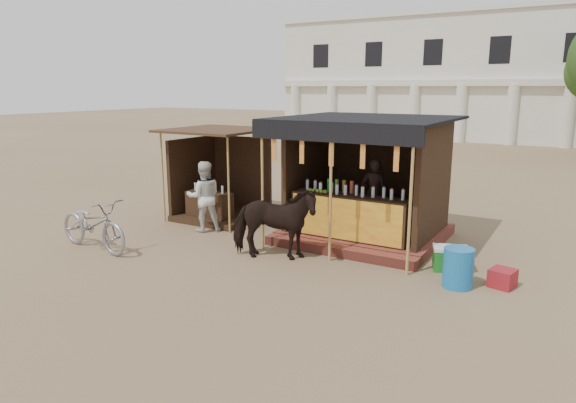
{
  "coord_description": "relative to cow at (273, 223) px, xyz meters",
  "views": [
    {
      "loc": [
        5.29,
        -7.35,
        3.42
      ],
      "look_at": [
        0.0,
        1.6,
        1.1
      ],
      "focal_mm": 32.0,
      "sensor_mm": 36.0,
      "label": 1
    }
  ],
  "objects": [
    {
      "name": "cow",
      "position": [
        0.0,
        0.0,
        0.0
      ],
      "size": [
        1.96,
        1.4,
        1.51
      ],
      "primitive_type": "imported",
      "rotation": [
        0.0,
        0.0,
        1.94
      ],
      "color": "black",
      "rests_on": "ground"
    },
    {
      "name": "secondary_stall",
      "position": [
        -3.15,
        2.18,
        0.1
      ],
      "size": [
        2.4,
        2.4,
        2.38
      ],
      "color": "#372414",
      "rests_on": "ground"
    },
    {
      "name": "ground",
      "position": [
        0.02,
        -1.06,
        -0.75
      ],
      "size": [
        120.0,
        120.0,
        0.0
      ],
      "primitive_type": "plane",
      "color": "#846B4C",
      "rests_on": "ground"
    },
    {
      "name": "cooler",
      "position": [
        3.24,
        1.17,
        -0.52
      ],
      "size": [
        0.75,
        0.63,
        0.46
      ],
      "color": "#197221",
      "rests_on": "ground"
    },
    {
      "name": "background_building",
      "position": [
        -1.98,
        28.89,
        3.23
      ],
      "size": [
        26.0,
        7.45,
        8.18
      ],
      "color": "silver",
      "rests_on": "ground"
    },
    {
      "name": "motorbike",
      "position": [
        -3.66,
        -1.42,
        -0.19
      ],
      "size": [
        2.21,
        0.93,
        1.13
      ],
      "primitive_type": "imported",
      "rotation": [
        0.0,
        0.0,
        1.48
      ],
      "color": "gray",
      "rests_on": "ground"
    },
    {
      "name": "blue_barrel",
      "position": [
        3.56,
        0.38,
        -0.4
      ],
      "size": [
        0.52,
        0.52,
        0.7
      ],
      "primitive_type": "cylinder",
      "rotation": [
        0.0,
        0.0,
        -0.01
      ],
      "color": "#1667AA",
      "rests_on": "ground"
    },
    {
      "name": "main_stall",
      "position": [
        1.02,
        2.3,
        0.27
      ],
      "size": [
        3.6,
        3.61,
        2.78
      ],
      "color": "brown",
      "rests_on": "ground"
    },
    {
      "name": "red_crate",
      "position": [
        4.24,
        0.78,
        -0.59
      ],
      "size": [
        0.48,
        0.49,
        0.32
      ],
      "primitive_type": "cube",
      "rotation": [
        0.0,
        0.0,
        -0.23
      ],
      "color": "maroon",
      "rests_on": "ground"
    },
    {
      "name": "bystander",
      "position": [
        -2.57,
        0.94,
        0.1
      ],
      "size": [
        1.05,
        1.03,
        1.71
      ],
      "primitive_type": "imported",
      "rotation": [
        0.0,
        0.0,
        3.87
      ],
      "color": "silver",
      "rests_on": "ground"
    }
  ]
}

